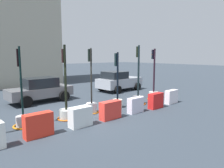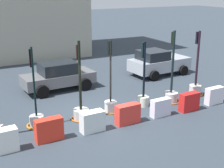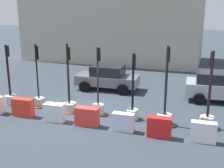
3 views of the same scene
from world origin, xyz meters
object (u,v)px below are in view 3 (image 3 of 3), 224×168
Objects in this scene: car_grey_saloon at (108,78)px; construction_barrier_6 at (159,127)px; traffic_light_7 at (207,115)px; traffic_light_5 at (133,105)px; construction_barrier_3 at (55,112)px; traffic_light_4 at (98,103)px; car_silver_hatchback at (220,87)px; construction_barrier_2 at (23,107)px; construction_barrier_4 at (87,117)px; traffic_light_6 at (165,114)px; traffic_light_2 at (39,98)px; traffic_light_3 at (69,101)px; traffic_light_1 at (10,93)px; construction_barrier_5 at (123,122)px; construction_barrier_7 at (203,132)px.

construction_barrier_6 is at bearing -52.90° from car_grey_saloon.
car_grey_saloon is (-6.38, 4.31, 0.22)m from traffic_light_7.
traffic_light_7 is at bearing 1.74° from traffic_light_5.
traffic_light_4 is at bearing 43.26° from construction_barrier_3.
traffic_light_5 reaches higher than car_silver_hatchback.
construction_barrier_6 is at bearing -0.92° from construction_barrier_3.
traffic_light_7 is 2.51m from construction_barrier_6.
car_grey_saloon is at bearing 68.31° from construction_barrier_2.
construction_barrier_4 is at bearing 0.49° from construction_barrier_3.
traffic_light_5 is at bearing 40.06° from construction_barrier_4.
traffic_light_4 is at bearing 176.34° from traffic_light_6.
car_silver_hatchback is (9.35, 4.32, 0.37)m from traffic_light_2.
traffic_light_7 reaches higher than construction_barrier_6.
traffic_light_3 is 3.51× the size of construction_barrier_6.
traffic_light_1 is 3.43× the size of construction_barrier_5.
traffic_light_7 is at bearing 1.23° from traffic_light_1.
construction_barrier_7 is at bearing 0.81° from construction_barrier_5.
construction_barrier_2 is 6.86m from construction_barrier_6.
construction_barrier_3 is 0.90× the size of construction_barrier_4.
construction_barrier_5 is at bearing -140.68° from traffic_light_6.
traffic_light_7 is 3.15× the size of construction_barrier_4.
construction_barrier_4 is (1.63, -1.38, -0.11)m from traffic_light_3.
traffic_light_6 reaches higher than traffic_light_2.
car_silver_hatchback is (2.42, 4.58, 0.29)m from traffic_light_6.
traffic_light_7 reaches higher than construction_barrier_5.
traffic_light_7 is 5.45m from construction_barrier_4.
car_grey_saloon is at bearing 179.93° from car_silver_hatchback.
construction_barrier_4 is at bearing -87.65° from traffic_light_4.
traffic_light_6 reaches higher than construction_barrier_3.
car_silver_hatchback is at bearing 32.31° from construction_barrier_2.
construction_barrier_6 is 0.99× the size of construction_barrier_7.
construction_barrier_3 is at bearing -95.00° from car_grey_saloon.
traffic_light_5 is 0.88× the size of traffic_light_6.
construction_barrier_5 is (1.74, -0.01, -0.02)m from construction_barrier_4.
construction_barrier_4 is at bearing -158.74° from traffic_light_6.
traffic_light_5 is at bearing 135.58° from construction_barrier_6.
car_silver_hatchback is (4.01, 4.40, 0.12)m from traffic_light_5.
construction_barrier_3 is at bearing -179.51° from construction_barrier_4.
construction_barrier_7 is (8.70, -1.51, -0.04)m from traffic_light_2.
car_silver_hatchback reaches higher than construction_barrier_4.
construction_barrier_3 is at bearing -136.74° from traffic_light_4.
traffic_light_4 is 0.83× the size of car_silver_hatchback.
traffic_light_6 reaches higher than car_silver_hatchback.
construction_barrier_4 is at bearing -78.73° from car_grey_saloon.
traffic_light_6 reaches higher than construction_barrier_6.
traffic_light_7 reaches higher than traffic_light_2.
traffic_light_2 is 3.41× the size of construction_barrier_3.
construction_barrier_5 is at bearing 0.14° from construction_barrier_3.
traffic_light_2 is 0.83× the size of car_silver_hatchback.
construction_barrier_6 reaches higher than construction_barrier_7.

